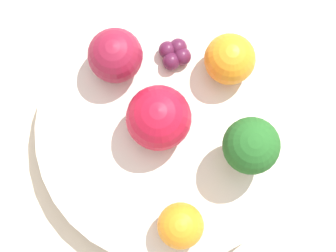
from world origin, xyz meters
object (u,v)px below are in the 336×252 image
object	(u,v)px
orange_front	(230,59)
orange_back	(181,226)
bowl	(168,131)
apple_red	(115,56)
grape_cluster	(175,54)
broccoli	(251,146)
apple_green	(161,113)

from	to	relation	value
orange_front	orange_back	distance (m)	0.14
bowl	orange_front	distance (m)	0.08
apple_red	orange_back	distance (m)	0.15
bowl	grape_cluster	xyz separation A→B (m)	(0.06, 0.02, 0.02)
grape_cluster	orange_front	bearing A→B (deg)	-78.75
bowl	orange_back	distance (m)	0.09
broccoli	apple_green	xyz separation A→B (m)	(-0.00, 0.08, -0.01)
broccoli	apple_red	bearing A→B (deg)	76.98
bowl	broccoli	xyz separation A→B (m)	(0.01, -0.07, 0.05)
apple_green	grape_cluster	distance (m)	0.06
broccoli	grape_cluster	xyz separation A→B (m)	(0.06, 0.09, -0.03)
orange_back	bowl	bearing A→B (deg)	29.72
apple_red	orange_front	distance (m)	0.10
grape_cluster	apple_green	bearing A→B (deg)	-168.74
broccoli	bowl	bearing A→B (deg)	94.58
orange_front	grape_cluster	distance (m)	0.05
apple_red	bowl	bearing A→B (deg)	-119.64
apple_green	orange_front	world-z (taller)	apple_green
apple_red	orange_front	world-z (taller)	apple_red
orange_front	apple_green	bearing A→B (deg)	152.34
orange_back	grape_cluster	distance (m)	0.15
broccoli	grape_cluster	bearing A→B (deg)	57.51
orange_back	grape_cluster	xyz separation A→B (m)	(0.13, 0.06, -0.01)
apple_red	apple_green	bearing A→B (deg)	-119.79
broccoli	orange_back	world-z (taller)	broccoli
bowl	apple_green	distance (m)	0.04
apple_red	apple_green	size ratio (longest dim) A/B	0.87
bowl	orange_back	xyz separation A→B (m)	(-0.07, -0.04, 0.03)
orange_back	grape_cluster	size ratio (longest dim) A/B	1.26
broccoli	orange_front	bearing A→B (deg)	32.75
bowl	grape_cluster	distance (m)	0.07
apple_green	broccoli	bearing A→B (deg)	-89.24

